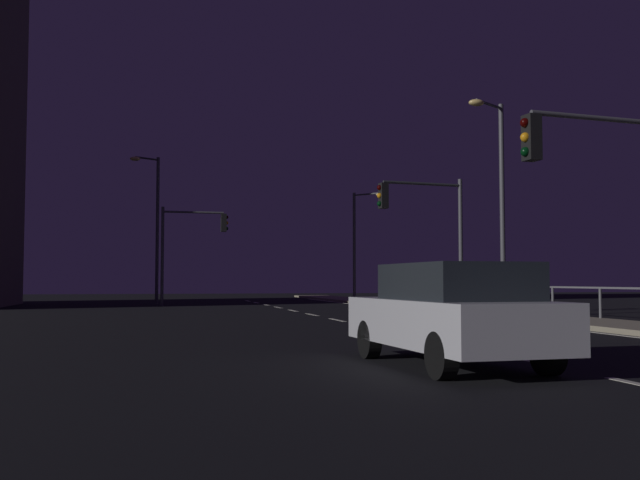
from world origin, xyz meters
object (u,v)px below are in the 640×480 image
traffic_light_mid_right (619,173)px  traffic_light_mid_left (425,217)px  car (451,313)px  street_lamp_far_end (498,187)px  street_lamp_mid_block (360,234)px  traffic_light_far_right (192,237)px  street_lamp_across_street (154,217)px

traffic_light_mid_right → traffic_light_mid_left: 12.41m
car → street_lamp_far_end: bearing=61.0°
car → traffic_light_mid_right: (5.27, 3.31, 2.80)m
car → street_lamp_mid_block: street_lamp_mid_block is taller
traffic_light_far_right → street_lamp_mid_block: street_lamp_mid_block is taller
traffic_light_mid_right → traffic_light_far_right: 26.20m
traffic_light_mid_right → street_lamp_across_street: (-9.77, 27.95, 1.24)m
street_lamp_far_end → traffic_light_mid_left: bearing=137.3°
traffic_light_far_right → traffic_light_mid_left: 14.98m
traffic_light_mid_right → traffic_light_mid_left: bearing=88.7°
car → traffic_light_mid_left: bearing=70.5°
traffic_light_mid_right → traffic_light_mid_left: traffic_light_mid_left is taller
traffic_light_far_right → street_lamp_mid_block: 11.20m
street_lamp_mid_block → traffic_light_mid_left: bearing=-97.5°
street_lamp_far_end → street_lamp_across_street: (-12.13, 17.46, 0.15)m
car → traffic_light_mid_right: bearing=32.1°
street_lamp_mid_block → street_lamp_across_street: size_ratio=0.80×
street_lamp_far_end → street_lamp_across_street: bearing=124.8°
street_lamp_mid_block → street_lamp_across_street: bearing=-173.6°
street_lamp_across_street → traffic_light_far_right: bearing=-56.4°
traffic_light_mid_right → street_lamp_across_street: street_lamp_across_street is taller
traffic_light_far_right → traffic_light_mid_left: traffic_light_mid_left is taller
car → street_lamp_mid_block: 33.71m
traffic_light_mid_left → street_lamp_mid_block: (2.22, 16.92, 0.44)m
traffic_light_far_right → street_lamp_far_end: bearing=-55.0°
traffic_light_far_right → street_lamp_across_street: street_lamp_across_street is taller
street_lamp_across_street → traffic_light_mid_right: bearing=-70.7°
car → street_lamp_mid_block: (7.78, 32.63, 3.35)m
traffic_light_far_right → traffic_light_mid_left: (8.10, -12.61, 0.12)m
street_lamp_far_end → street_lamp_across_street: 21.26m
car → traffic_light_far_right: traffic_light_far_right is taller
street_lamp_far_end → street_lamp_mid_block: 18.84m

